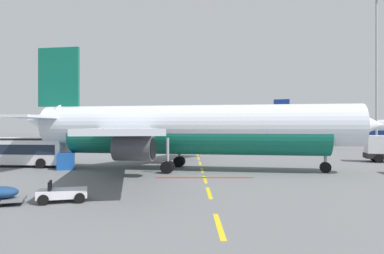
# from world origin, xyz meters

# --- Properties ---
(ground) EXTENTS (400.00, 400.00, 0.00)m
(ground) POSITION_xyz_m (40.00, 40.00, 0.00)
(ground) COLOR slate
(apron_paint_markings) EXTENTS (8.00, 91.97, 0.01)m
(apron_paint_markings) POSITION_xyz_m (18.00, 36.13, 0.00)
(apron_paint_markings) COLOR yellow
(apron_paint_markings) RESTS_ON ground
(airliner_foreground) EXTENTS (34.72, 34.10, 12.20)m
(airliner_foreground) POSITION_xyz_m (16.69, 27.10, 3.95)
(airliner_foreground) COLOR silver
(airliner_foreground) RESTS_ON ground
(airliner_mid_left) EXTENTS (28.04, 28.62, 10.07)m
(airliner_mid_left) POSITION_xyz_m (0.52, 87.67, 3.26)
(airliner_mid_left) COLOR silver
(airliner_mid_left) RESTS_ON ground
(airliner_far_center) EXTENTS (31.85, 30.28, 11.62)m
(airliner_far_center) POSITION_xyz_m (53.15, 82.55, 3.76)
(airliner_far_center) COLOR silver
(airliner_far_center) RESTS_ON ground
(apron_shuttle_bus) EXTENTS (12.26, 4.16, 3.00)m
(apron_shuttle_bus) POSITION_xyz_m (-1.86, 30.46, 1.75)
(apron_shuttle_bus) COLOR silver
(apron_shuttle_bus) RESTS_ON ground
(baggage_train) EXTENTS (8.67, 3.78, 1.14)m
(baggage_train) POSITION_xyz_m (6.85, 11.98, 0.52)
(baggage_train) COLOR silver
(baggage_train) RESTS_ON ground
(uld_cargo_container) EXTENTS (1.97, 1.94, 1.60)m
(uld_cargo_container) POSITION_xyz_m (4.82, 27.71, 0.80)
(uld_cargo_container) COLOR #194C9E
(uld_cargo_container) RESTS_ON ground
(apron_light_mast_far) EXTENTS (1.80, 1.80, 27.23)m
(apron_light_mast_far) POSITION_xyz_m (49.42, 54.64, 16.75)
(apron_light_mast_far) COLOR slate
(apron_light_mast_far) RESTS_ON ground
(terminal_satellite) EXTENTS (60.42, 21.54, 13.51)m
(terminal_satellite) POSITION_xyz_m (26.02, 149.00, 5.98)
(terminal_satellite) COLOR #9E998E
(terminal_satellite) RESTS_ON ground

